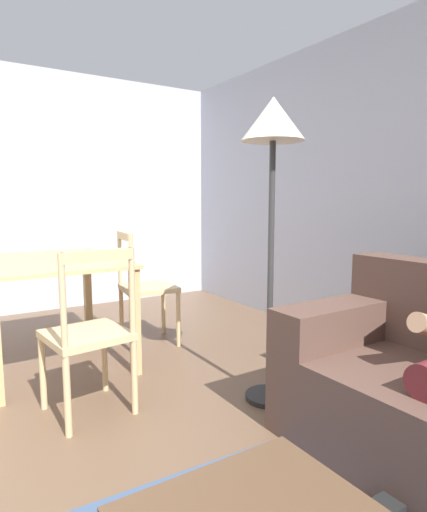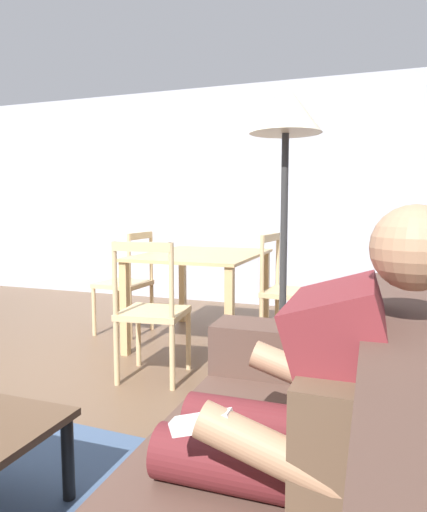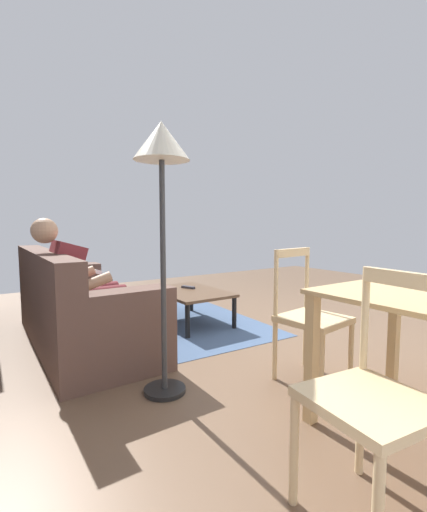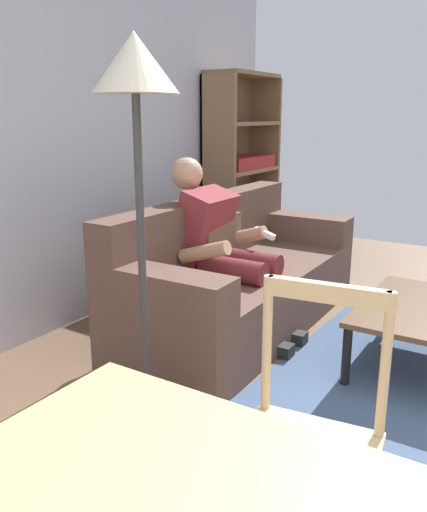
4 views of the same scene
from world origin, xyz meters
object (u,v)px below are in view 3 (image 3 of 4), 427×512
object	(u,v)px
couch	(77,310)
dining_chair_facing_couch	(310,317)
coffee_table	(190,294)
floor_lamp	(162,166)
person_lounging	(79,283)
dining_chair_near_wall	(375,400)
tv_remote	(188,287)

from	to	relation	value
couch	dining_chair_facing_couch	bearing A→B (deg)	-144.52
coffee_table	floor_lamp	world-z (taller)	floor_lamp
person_lounging	dining_chair_facing_couch	bearing A→B (deg)	-140.85
person_lounging	coffee_table	distance (m)	1.30
couch	floor_lamp	size ratio (longest dim) A/B	1.21
person_lounging	floor_lamp	world-z (taller)	floor_lamp
person_lounging	couch	bearing A→B (deg)	-5.45
dining_chair_near_wall	coffee_table	bearing A→B (deg)	-15.66
couch	floor_lamp	distance (m)	1.77
person_lounging	dining_chair_facing_couch	world-z (taller)	person_lounging
person_lounging	dining_chair_facing_couch	size ratio (longest dim) A/B	1.24
person_lounging	dining_chair_near_wall	xyz separation A→B (m)	(-2.47, -0.49, -0.14)
dining_chair_facing_couch	coffee_table	bearing A→B (deg)	-0.30
couch	coffee_table	world-z (taller)	couch
coffee_table	floor_lamp	bearing A→B (deg)	144.12
dining_chair_facing_couch	tv_remote	bearing A→B (deg)	-1.99
person_lounging	dining_chair_near_wall	size ratio (longest dim) A/B	1.25
couch	dining_chair_facing_couch	size ratio (longest dim) A/B	2.27
couch	person_lounging	distance (m)	0.34
tv_remote	dining_chair_near_wall	distance (m)	2.94
coffee_table	tv_remote	size ratio (longest dim) A/B	5.85
couch	tv_remote	xyz separation A→B (m)	(0.16, -1.29, 0.05)
coffee_table	dining_chair_facing_couch	world-z (taller)	dining_chair_facing_couch
person_lounging	dining_chair_near_wall	bearing A→B (deg)	-168.70
couch	person_lounging	bearing A→B (deg)	174.55
person_lounging	floor_lamp	xyz separation A→B (m)	(-1.12, -0.28, 0.88)
floor_lamp	dining_chair_facing_couch	bearing A→B (deg)	-112.60
dining_chair_near_wall	dining_chair_facing_couch	xyz separation A→B (m)	(0.95, -0.74, -0.01)
person_lounging	dining_chair_near_wall	distance (m)	2.52
dining_chair_near_wall	dining_chair_facing_couch	size ratio (longest dim) A/B	1.00
dining_chair_near_wall	dining_chair_facing_couch	world-z (taller)	dining_chair_facing_couch
tv_remote	dining_chair_near_wall	xyz separation A→B (m)	(-2.82, 0.81, 0.09)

